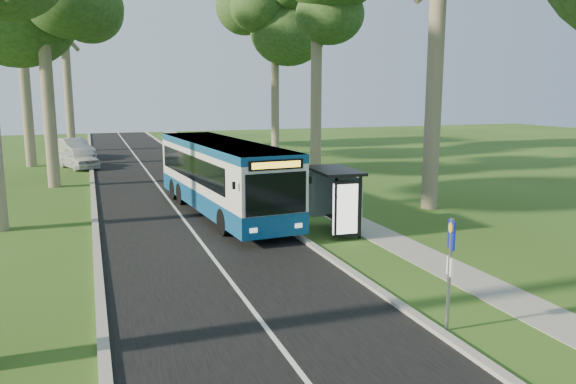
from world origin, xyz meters
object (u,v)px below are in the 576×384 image
bus (222,177)px  bus_shelter (341,189)px  litter_bin (268,199)px  car_silver (74,149)px  car_white (79,158)px  bus_stop_sign (450,262)px

bus → bus_shelter: bearing=-60.4°
bus_shelter → litter_bin: (-1.17, 5.33, -1.26)m
car_silver → car_white: bearing=-106.9°
bus_shelter → car_silver: 30.28m
bus → bus_shelter: 5.98m
bus_shelter → bus_stop_sign: bearing=-96.2°
bus → litter_bin: size_ratio=14.04×
bus_stop_sign → litter_bin: size_ratio=2.99×
bus_stop_sign → car_white: 32.37m
car_white → car_silver: (-0.42, 5.95, 0.08)m
car_white → bus_stop_sign: bearing=-95.8°
bus → bus_shelter: size_ratio=4.18×
bus → car_white: bearing=103.8°
car_silver → litter_bin: bearing=-90.4°
bus_shelter → car_white: bus_shelter is taller
bus_shelter → litter_bin: bus_shelter is taller
bus → litter_bin: bus is taller
bus → car_white: 18.76m
bus_stop_sign → car_silver: (-8.50, 37.29, -0.79)m
bus_stop_sign → car_white: bus_stop_sign is taller
bus_stop_sign → litter_bin: 14.07m
bus_shelter → car_silver: size_ratio=0.58×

